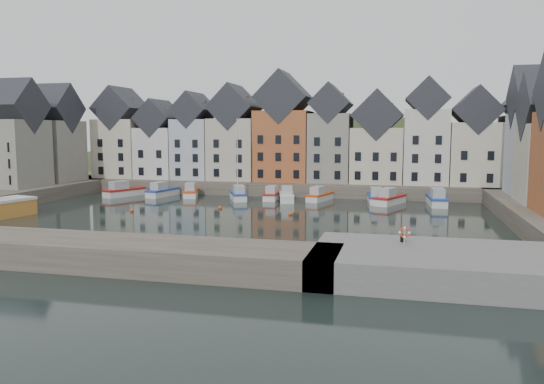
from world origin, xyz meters
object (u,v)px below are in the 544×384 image
(life_ring_post, at_px, (405,233))
(mooring_bollard, at_px, (403,238))
(boat_a, at_px, (123,191))
(boat_d, at_px, (238,195))

(life_ring_post, bearing_deg, mooring_bollard, 96.64)
(boat_a, height_order, boat_d, boat_d)
(boat_a, xyz_separation_m, boat_d, (18.61, 0.22, -0.01))
(boat_a, height_order, mooring_bollard, mooring_bollard)
(boat_d, bearing_deg, life_ring_post, -80.35)
(mooring_bollard, height_order, life_ring_post, life_ring_post)
(mooring_bollard, bearing_deg, life_ring_post, -83.36)
(boat_a, xyz_separation_m, mooring_bollard, (42.14, -34.58, 1.51))
(mooring_bollard, distance_m, life_ring_post, 1.08)
(boat_a, xyz_separation_m, life_ring_post, (42.24, -35.50, 2.07))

